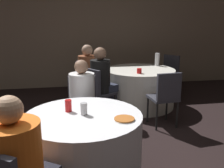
{
  "coord_description": "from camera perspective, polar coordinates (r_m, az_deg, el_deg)",
  "views": [
    {
      "loc": [
        0.04,
        -2.2,
        1.61
      ],
      "look_at": [
        0.59,
        0.86,
        0.82
      ],
      "focal_mm": 40.0,
      "sensor_mm": 36.0,
      "label": 1
    }
  ],
  "objects": [
    {
      "name": "chair_far_southwest",
      "position": [
        4.07,
        -3.6,
        -1.15
      ],
      "size": [
        0.55,
        0.55,
        0.88
      ],
      "rotation": [
        0.0,
        0.0,
        -0.99
      ],
      "color": "#383842",
      "rests_on": "ground_plane"
    },
    {
      "name": "table_far",
      "position": [
        4.85,
        6.22,
        -0.8
      ],
      "size": [
        1.34,
        1.34,
        0.72
      ],
      "color": "white",
      "rests_on": "ground_plane"
    },
    {
      "name": "soda_can_silver",
      "position": [
        2.44,
        -6.45,
        -5.65
      ],
      "size": [
        0.07,
        0.07,
        0.12
      ],
      "color": "silver",
      "rests_on": "table_near"
    },
    {
      "name": "chair_far_northeast",
      "position": [
        5.69,
        12.88,
        2.95
      ],
      "size": [
        0.56,
        0.56,
        0.88
      ],
      "rotation": [
        0.0,
        0.0,
        -4.08
      ],
      "color": "#383842",
      "rests_on": "ground_plane"
    },
    {
      "name": "pizza_plate_near",
      "position": [
        2.33,
        2.84,
        -8.0
      ],
      "size": [
        0.2,
        0.2,
        0.02
      ],
      "color": "white",
      "rests_on": "table_near"
    },
    {
      "name": "soda_can_red",
      "position": [
        2.55,
        -9.94,
        -4.91
      ],
      "size": [
        0.07,
        0.07,
        0.12
      ],
      "color": "red",
      "rests_on": "table_near"
    },
    {
      "name": "person_floral_shirt",
      "position": [
        4.8,
        -4.79,
        2.12
      ],
      "size": [
        0.51,
        0.4,
        1.18
      ],
      "rotation": [
        0.0,
        0.0,
        -1.76
      ],
      "color": "black",
      "rests_on": "ground_plane"
    },
    {
      "name": "chair_far_west",
      "position": [
        4.83,
        -6.59,
        1.25
      ],
      "size": [
        0.47,
        0.47,
        0.88
      ],
      "rotation": [
        0.0,
        0.0,
        -1.76
      ],
      "color": "#383842",
      "rests_on": "ground_plane"
    },
    {
      "name": "cup_far",
      "position": [
        4.38,
        6.25,
        2.99
      ],
      "size": [
        0.08,
        0.08,
        0.09
      ],
      "color": "red",
      "rests_on": "table_far"
    },
    {
      "name": "wall_back",
      "position": [
        6.24,
        -10.73,
        12.03
      ],
      "size": [
        16.0,
        0.06,
        2.8
      ],
      "color": "gray",
      "rests_on": "ground_plane"
    },
    {
      "name": "person_black_shirt",
      "position": [
        4.15,
        -1.94,
        0.24
      ],
      "size": [
        0.47,
        0.44,
        1.21
      ],
      "rotation": [
        0.0,
        0.0,
        -0.99
      ],
      "color": "#33384C",
      "rests_on": "ground_plane"
    },
    {
      "name": "chair_near_north",
      "position": [
        3.46,
        -6.8,
        -3.99
      ],
      "size": [
        0.42,
        0.42,
        0.88
      ],
      "rotation": [
        0.0,
        0.0,
        -3.19
      ],
      "color": "#383842",
      "rests_on": "ground_plane"
    },
    {
      "name": "person_white_shirt",
      "position": [
        3.29,
        -6.78,
        -4.22
      ],
      "size": [
        0.34,
        0.51,
        1.13
      ],
      "rotation": [
        0.0,
        0.0,
        -3.19
      ],
      "color": "black",
      "rests_on": "ground_plane"
    },
    {
      "name": "table_near",
      "position": [
        2.61,
        -6.41,
        -14.4
      ],
      "size": [
        1.16,
        1.16,
        0.72
      ],
      "color": "silver",
      "rests_on": "ground_plane"
    },
    {
      "name": "chair_far_south",
      "position": [
        3.86,
        12.17,
        -2.28
      ],
      "size": [
        0.44,
        0.44,
        0.88
      ],
      "rotation": [
        0.0,
        0.0,
        0.09
      ],
      "color": "#383842",
      "rests_on": "ground_plane"
    },
    {
      "name": "bottle_far",
      "position": [
        5.19,
        10.29,
        5.55
      ],
      "size": [
        0.09,
        0.09,
        0.26
      ],
      "color": "white",
      "rests_on": "table_far"
    }
  ]
}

